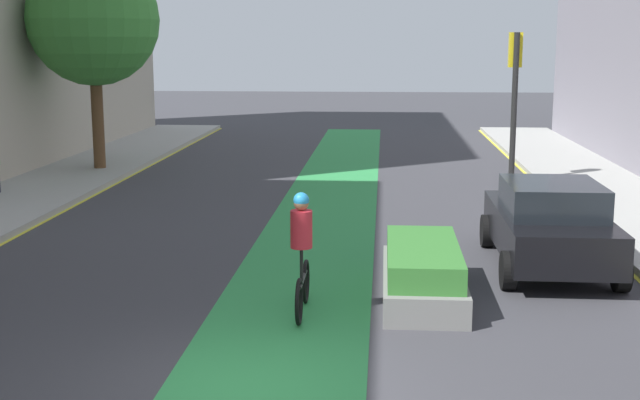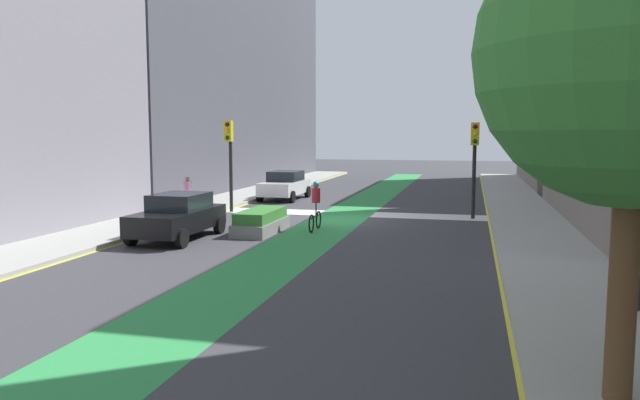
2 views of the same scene
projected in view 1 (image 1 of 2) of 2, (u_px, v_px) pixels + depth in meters
name	position (u px, v px, depth m)	size (l,w,h in m)	color
ground_plane	(239.00, 394.00, 9.73)	(120.00, 120.00, 0.00)	#38383D
bike_lane_paint	(261.00, 395.00, 9.71)	(2.40, 60.00, 0.01)	#2D8C47
traffic_signal_far_right	(515.00, 79.00, 23.40)	(0.35, 0.52, 4.24)	black
car_black_right_far	(549.00, 224.00, 15.04)	(2.03, 4.20, 1.57)	black
cyclist_in_lane	(302.00, 251.00, 12.38)	(0.32, 1.73, 1.86)	black
street_tree_near	(93.00, 20.00, 25.41)	(3.95, 3.95, 6.46)	brown
median_planter	(423.00, 273.00, 13.35)	(1.24, 3.16, 0.85)	slate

